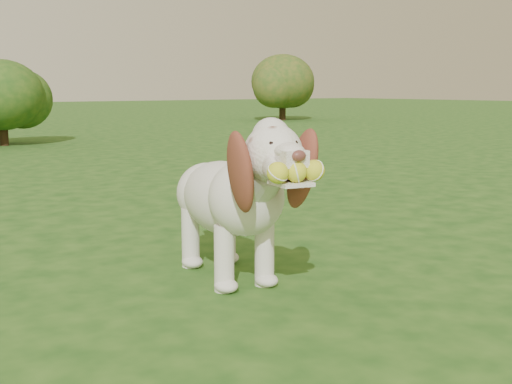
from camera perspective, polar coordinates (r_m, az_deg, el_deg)
ground at (r=3.12m, az=6.02°, el=-7.88°), size 80.00×80.00×0.00m
dog at (r=3.01m, az=-2.02°, el=-0.14°), size 0.56×1.22×0.80m
shrub_h at (r=18.44m, az=2.39°, el=9.79°), size 1.79×1.79×1.86m
shrub_c at (r=11.02m, az=-21.70°, el=8.01°), size 1.32×1.32×1.37m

